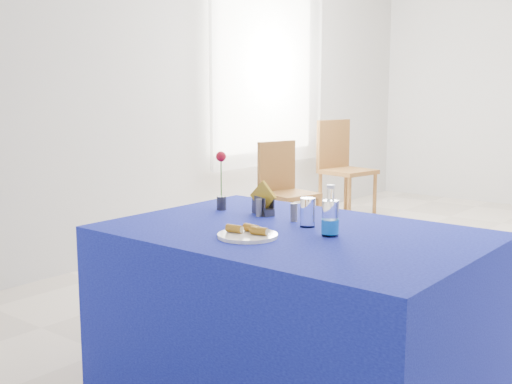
{
  "coord_description": "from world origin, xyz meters",
  "views": [
    {
      "loc": [
        1.52,
        -4.31,
        1.36
      ],
      "look_at": [
        -0.22,
        -2.15,
        0.92
      ],
      "focal_mm": 45.0,
      "sensor_mm": 36.0,
      "label": 1
    }
  ],
  "objects_px": {
    "chair_win_a": "(284,185)",
    "water_bottle": "(330,219)",
    "plate": "(248,236)",
    "chair_win_b": "(341,162)",
    "blue_table": "(293,313)"
  },
  "relations": [
    {
      "from": "blue_table",
      "to": "water_bottle",
      "type": "relative_size",
      "value": 7.44
    },
    {
      "from": "plate",
      "to": "chair_win_a",
      "type": "relative_size",
      "value": 0.28
    },
    {
      "from": "blue_table",
      "to": "water_bottle",
      "type": "distance_m",
      "value": 0.49
    },
    {
      "from": "water_bottle",
      "to": "plate",
      "type": "bearing_deg",
      "value": -136.53
    },
    {
      "from": "chair_win_a",
      "to": "water_bottle",
      "type": "bearing_deg",
      "value": -126.13
    },
    {
      "from": "blue_table",
      "to": "water_bottle",
      "type": "height_order",
      "value": "water_bottle"
    },
    {
      "from": "chair_win_a",
      "to": "chair_win_b",
      "type": "relative_size",
      "value": 0.87
    },
    {
      "from": "plate",
      "to": "chair_win_b",
      "type": "xyz_separation_m",
      "value": [
        -1.85,
        3.78,
        -0.16
      ]
    },
    {
      "from": "plate",
      "to": "blue_table",
      "type": "relative_size",
      "value": 0.16
    },
    {
      "from": "chair_win_a",
      "to": "chair_win_b",
      "type": "xyz_separation_m",
      "value": [
        -0.17,
        1.25,
        0.08
      ]
    },
    {
      "from": "plate",
      "to": "blue_table",
      "type": "xyz_separation_m",
      "value": [
        0.07,
        0.23,
        -0.39
      ]
    },
    {
      "from": "plate",
      "to": "blue_table",
      "type": "height_order",
      "value": "plate"
    },
    {
      "from": "plate",
      "to": "water_bottle",
      "type": "height_order",
      "value": "water_bottle"
    },
    {
      "from": "blue_table",
      "to": "chair_win_b",
      "type": "height_order",
      "value": "chair_win_b"
    },
    {
      "from": "blue_table",
      "to": "chair_win_a",
      "type": "relative_size",
      "value": 1.76
    }
  ]
}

